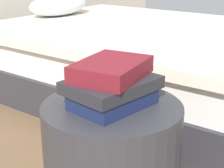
# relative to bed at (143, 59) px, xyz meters

# --- Properties ---
(bed) EXTENTS (1.56, 2.02, 0.62)m
(bed) POSITION_rel_bed_xyz_m (0.00, 0.00, 0.00)
(bed) COLOR #2D2D33
(bed) RESTS_ON ground_plane
(side_table) EXTENTS (0.47, 0.47, 0.43)m
(side_table) POSITION_rel_bed_xyz_m (-1.17, -0.58, -0.02)
(side_table) COLOR #333338
(side_table) RESTS_ON ground_plane
(book_navy) EXTENTS (0.28, 0.21, 0.05)m
(book_navy) POSITION_rel_bed_xyz_m (-1.18, -0.59, 0.22)
(book_navy) COLOR #19234C
(book_navy) RESTS_ON side_table
(book_charcoal) EXTENTS (0.31, 0.25, 0.04)m
(book_charcoal) POSITION_rel_bed_xyz_m (-1.17, -0.58, 0.27)
(book_charcoal) COLOR #28282D
(book_charcoal) RESTS_ON book_navy
(book_maroon) EXTENTS (0.28, 0.22, 0.06)m
(book_maroon) POSITION_rel_bed_xyz_m (-1.16, -0.57, 0.32)
(book_maroon) COLOR maroon
(book_maroon) RESTS_ON book_charcoal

